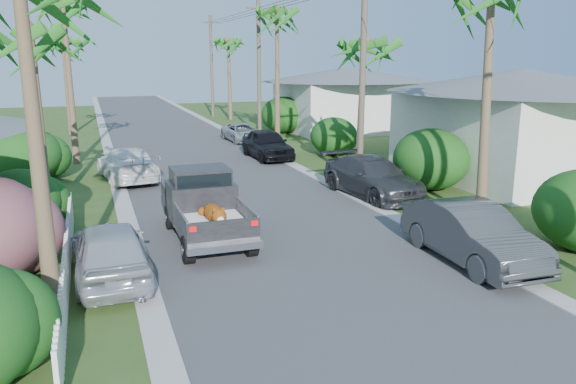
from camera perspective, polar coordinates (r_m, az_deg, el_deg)
name	(u,v)px	position (r m, az deg, el deg)	size (l,w,h in m)	color
ground	(402,345)	(11.15, 11.52, -15.00)	(120.00, 120.00, 0.00)	#2E471A
road	(184,149)	(34.14, -10.48, 4.36)	(8.00, 100.00, 0.02)	#38383A
curb_left	(109,152)	(33.75, -17.72, 3.88)	(0.60, 100.00, 0.06)	#A5A39E
curb_right	(254,145)	(35.05, -3.51, 4.82)	(0.60, 100.00, 0.06)	#A5A39E
pickup_truck	(203,204)	(17.03, -8.63, -1.17)	(1.98, 5.12, 2.06)	black
parked_car_rn	(472,234)	(15.51, 18.16, -4.09)	(1.63, 4.66, 1.54)	#34373A
parked_car_rm	(372,177)	(22.07, 8.58, 1.47)	(2.08, 5.12, 1.49)	#2D2F32
parked_car_rf	(267,144)	(30.17, -2.12, 4.87)	(1.83, 4.55, 1.55)	black
parked_car_rd	(243,133)	(36.55, -4.64, 6.02)	(1.91, 4.14, 1.15)	#AFB2B7
parked_car_ln	(110,251)	(14.26, -17.63, -5.73)	(1.73, 4.29, 1.46)	silver
parked_car_lf	(127,164)	(25.62, -16.02, 2.71)	(2.03, 5.00, 1.45)	white
palm_l_b	(30,30)	(20.41, -24.76, 14.74)	(4.40, 4.40, 7.40)	brown
palm_l_c	(62,2)	(30.45, -21.93, 17.51)	(4.40, 4.40, 9.20)	brown
palm_l_d	(63,40)	(42.36, -21.90, 14.10)	(4.40, 4.40, 7.70)	brown
palm_r_b	(363,42)	(26.16, 7.65, 14.83)	(4.40, 4.40, 7.20)	brown
palm_r_c	(277,11)	(36.29, -1.13, 17.93)	(4.40, 4.40, 9.40)	brown
palm_r_d	(229,41)	(49.75, -6.06, 15.06)	(4.40, 4.40, 8.00)	brown
shrub_l_c	(20,202)	(18.94, -25.53, -0.90)	(2.40, 2.64, 2.00)	#124013
shrub_l_d	(24,155)	(26.78, -25.24, 3.43)	(3.20, 3.52, 2.40)	#124013
shrub_r_b	(431,159)	(23.65, 14.30, 3.25)	(3.00, 3.30, 2.50)	#124013
shrub_r_c	(334,136)	(31.34, 4.68, 5.67)	(2.60, 2.86, 2.10)	#124013
shrub_r_d	(284,115)	(40.74, -0.46, 7.85)	(3.20, 3.52, 2.60)	#124013
picket_fence	(67,261)	(14.64, -21.54, -6.51)	(0.10, 11.00, 1.00)	white
house_right_near	(519,128)	(27.47, 22.38, 6.07)	(8.00, 9.00, 4.80)	silver
house_right_far	(347,102)	(42.56, 6.00, 9.13)	(9.00, 8.00, 4.60)	silver
utility_pole_b	(363,75)	(23.93, 7.58, 11.74)	(1.60, 0.26, 9.00)	brown
utility_pole_c	(259,69)	(37.91, -2.97, 12.41)	(1.60, 0.26, 9.00)	brown
utility_pole_d	(212,66)	(52.46, -7.77, 12.59)	(1.60, 0.26, 9.00)	brown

